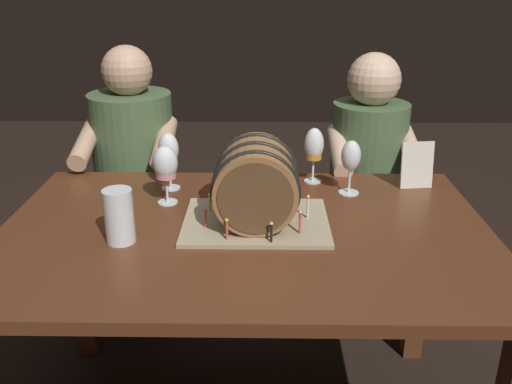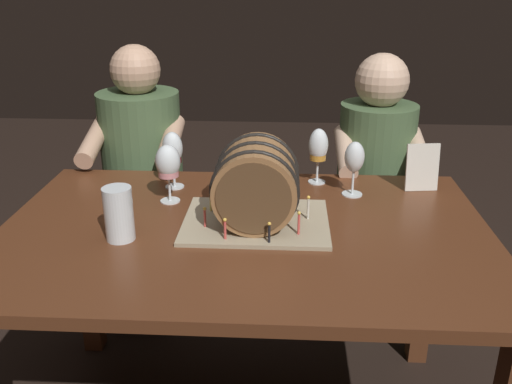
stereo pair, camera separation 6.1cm
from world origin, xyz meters
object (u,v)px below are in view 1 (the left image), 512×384
at_px(wine_glass_rose, 165,165).
at_px(beer_pint, 119,217).
at_px(wine_glass_amber, 314,147).
at_px(person_seated_right, 364,207).
at_px(wine_glass_empty, 351,158).
at_px(barrel_cake, 256,187).
at_px(dining_table, 245,260).
at_px(wine_glass_red, 169,152).
at_px(person_seated_left, 138,200).
at_px(menu_card, 417,165).
at_px(wine_glass_white, 269,153).

distance_m(wine_glass_rose, beer_pint, 0.29).
height_order(wine_glass_amber, person_seated_right, person_seated_right).
bearing_deg(wine_glass_empty, barrel_cake, -141.70).
bearing_deg(dining_table, person_seated_right, 55.84).
bearing_deg(wine_glass_empty, wine_glass_red, 176.71).
bearing_deg(wine_glass_red, person_seated_left, 118.46).
distance_m(dining_table, person_seated_right, 0.86).
xyz_separation_m(barrel_cake, menu_card, (0.54, 0.30, -0.04)).
distance_m(wine_glass_white, menu_card, 0.50).
height_order(dining_table, person_seated_right, person_seated_right).
bearing_deg(menu_card, dining_table, -157.18).
bearing_deg(menu_card, wine_glass_empty, -173.53).
distance_m(wine_glass_rose, person_seated_left, 0.66).
height_order(beer_pint, person_seated_left, person_seated_left).
height_order(dining_table, beer_pint, beer_pint).
bearing_deg(wine_glass_rose, wine_glass_empty, 8.63).
xyz_separation_m(wine_glass_red, person_seated_left, (-0.21, 0.39, -0.34)).
bearing_deg(wine_glass_white, person_seated_right, 41.43).
bearing_deg(wine_glass_empty, wine_glass_rose, -171.37).
height_order(barrel_cake, menu_card, barrel_cake).
xyz_separation_m(barrel_cake, wine_glass_rose, (-0.28, 0.15, 0.01)).
bearing_deg(wine_glass_rose, dining_table, -35.99).
relative_size(menu_card, person_seated_left, 0.14).
distance_m(beer_pint, person_seated_right, 1.17).
distance_m(wine_glass_red, person_seated_right, 0.91).
relative_size(wine_glass_rose, person_seated_right, 0.16).
bearing_deg(beer_pint, person_seated_left, 100.09).
height_order(wine_glass_amber, person_seated_left, person_seated_left).
xyz_separation_m(dining_table, person_seated_left, (-0.48, 0.70, -0.11)).
xyz_separation_m(dining_table, wine_glass_red, (-0.26, 0.31, 0.24)).
bearing_deg(person_seated_right, person_seated_left, 179.98).
bearing_deg(dining_table, person_seated_left, 124.15).
relative_size(dining_table, menu_card, 8.87).
xyz_separation_m(wine_glass_amber, wine_glass_empty, (0.11, -0.11, -0.00)).
distance_m(wine_glass_white, wine_glass_red, 0.34).
bearing_deg(wine_glass_red, dining_table, -49.53).
relative_size(beer_pint, person_seated_left, 0.13).
xyz_separation_m(barrel_cake, beer_pint, (-0.37, -0.12, -0.04)).
xyz_separation_m(wine_glass_empty, person_seated_right, (0.14, 0.43, -0.36)).
height_order(wine_glass_red, menu_card, wine_glass_red).
distance_m(wine_glass_white, beer_pint, 0.60).
bearing_deg(wine_glass_amber, barrel_cake, -119.11).
relative_size(dining_table, person_seated_right, 1.23).
xyz_separation_m(wine_glass_red, person_seated_right, (0.74, 0.39, -0.37)).
bearing_deg(barrel_cake, beer_pint, -161.98).
bearing_deg(barrel_cake, dining_table, -134.69).
bearing_deg(person_seated_right, wine_glass_rose, -144.59).
bearing_deg(beer_pint, wine_glass_white, 46.67).
relative_size(wine_glass_red, beer_pint, 1.28).
xyz_separation_m(barrel_cake, wine_glass_amber, (0.19, 0.35, 0.01)).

